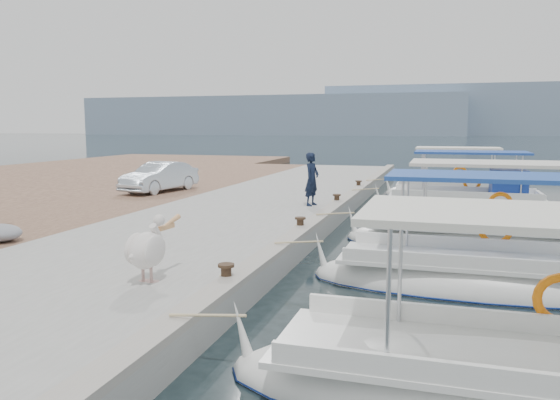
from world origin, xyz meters
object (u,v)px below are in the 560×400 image
at_px(fisherman, 312,179).
at_px(parked_car, 160,177).
at_px(fishing_caique_c, 491,242).
at_px(fishing_caique_e, 453,195).
at_px(fishing_caique_d, 467,206).
at_px(pelican, 148,249).
at_px(fishing_caique_b, 481,282).

height_order(fisherman, parked_car, fisherman).
height_order(fishing_caique_c, parked_car, fishing_caique_c).
bearing_deg(fisherman, fishing_caique_c, -101.14).
relative_size(fishing_caique_c, fishing_caique_e, 1.28).
relative_size(fishing_caique_d, pelican, 4.66).
height_order(pelican, fisherman, fisherman).
height_order(fishing_caique_b, pelican, fishing_caique_b).
relative_size(fishing_caique_c, fishing_caique_d, 1.14).
distance_m(fishing_caique_c, parked_car, 13.24).
xyz_separation_m(fishing_caique_c, fisherman, (-5.45, 2.70, 1.26)).
relative_size(pelican, fisherman, 0.81).
bearing_deg(fisherman, parked_car, 88.20).
bearing_deg(pelican, fishing_caique_b, 27.65).
bearing_deg(fishing_caique_b, fishing_caique_c, 83.28).
bearing_deg(fishing_caique_d, fisherman, -144.75).
relative_size(fisherman, parked_car, 0.49).
bearing_deg(fishing_caique_c, fishing_caique_d, 93.22).
bearing_deg(pelican, fishing_caique_e, 73.13).
relative_size(fishing_caique_e, fisherman, 3.35).
distance_m(fishing_caique_c, pelican, 9.24).
distance_m(fishing_caique_d, parked_car, 12.08).
height_order(fishing_caique_b, fishing_caique_e, same).
bearing_deg(fishing_caique_c, fisherman, 153.69).
bearing_deg(fishing_caique_c, pelican, -131.14).
bearing_deg(parked_car, pelican, -51.28).
relative_size(fishing_caique_b, fisherman, 3.74).
xyz_separation_m(fishing_caique_b, fishing_caique_e, (-0.34, 14.32, 0.00)).
bearing_deg(fishing_caique_d, fishing_caique_e, 96.54).
bearing_deg(fishing_caique_c, fishing_caique_b, -96.72).
distance_m(fishing_caique_e, parked_car, 12.79).
relative_size(fishing_caique_b, parked_car, 1.82).
height_order(fishing_caique_c, fishing_caique_e, same).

